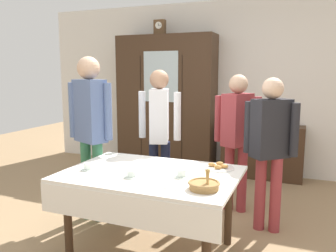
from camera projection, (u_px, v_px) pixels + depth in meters
ground_plane at (160, 240)px, 3.30m from camera, size 12.00×12.00×0.00m
back_wall at (225, 87)px, 5.51m from camera, size 6.40×0.10×2.70m
dining_table at (149, 185)px, 2.98m from camera, size 1.51×1.04×0.74m
wall_cabinet at (166, 103)px, 5.61m from camera, size 1.61×0.46×2.18m
mantel_clock at (160, 27)px, 5.46m from camera, size 0.18×0.11×0.24m
bookshelf_low at (262, 151)px, 5.20m from camera, size 1.19×0.35×0.81m
book_stack at (263, 121)px, 5.12m from camera, size 0.17×0.23×0.11m
tea_cup_mid_right at (88, 167)px, 3.06m from camera, size 0.13×0.13×0.06m
tea_cup_far_left at (182, 174)px, 2.85m from camera, size 0.13×0.13×0.06m
tea_cup_near_right at (131, 174)px, 2.85m from camera, size 0.13×0.13×0.06m
bread_basket at (204, 185)px, 2.56m from camera, size 0.24×0.24×0.16m
pastry_plate at (218, 167)px, 3.11m from camera, size 0.28×0.28×0.05m
spoon_mid_right at (167, 168)px, 3.12m from camera, size 0.12×0.02×0.01m
spoon_front_edge at (161, 173)px, 2.96m from camera, size 0.12×0.02×0.01m
spoon_mid_left at (172, 189)px, 2.56m from camera, size 0.12×0.02×0.01m
person_behind_table_left at (159, 126)px, 3.95m from camera, size 0.52×0.41×1.63m
person_beside_shelf at (237, 130)px, 3.87m from camera, size 0.52×0.41×1.58m
person_behind_table_right at (90, 122)px, 3.61m from camera, size 0.52×0.33×1.76m
person_by_cabinet at (270, 140)px, 3.37m from camera, size 0.52×0.39×1.55m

